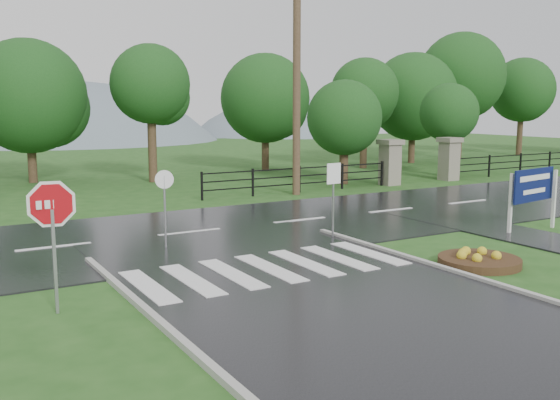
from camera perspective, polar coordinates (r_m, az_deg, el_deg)
ground at (r=11.11m, az=12.08°, el=-12.11°), size 120.00×120.00×0.00m
main_road at (r=19.38m, az=-8.26°, el=-3.05°), size 90.00×8.00×0.04m
walkway at (r=19.82m, az=22.54°, el=-3.36°), size 2.20×11.00×0.04m
crosswalk at (r=14.97m, az=-0.98°, el=-6.22°), size 6.50×2.80×0.02m
pillar_west at (r=31.12m, az=10.02°, el=3.51°), size 1.00×1.00×2.24m
pillar_east at (r=33.84m, az=15.21°, el=3.74°), size 1.00×1.00×2.24m
fence_west at (r=28.06m, az=1.79°, el=2.16°), size 9.58×0.08×1.20m
hills at (r=75.91m, az=-21.45°, el=-6.78°), size 102.00×48.00×48.00m
treeline at (r=32.86m, az=-15.89°, el=1.51°), size 83.20×5.20×10.00m
stop_sign at (r=12.29m, az=-20.12°, el=-1.37°), size 1.19×0.21×2.70m
estate_billboard at (r=20.90m, az=22.18°, el=1.01°), size 2.22×0.42×1.96m
flower_bed at (r=16.16m, az=17.77°, el=-5.19°), size 2.00×2.00×0.40m
reg_sign_small at (r=18.28m, az=4.91°, el=1.32°), size 0.50×0.07×2.24m
reg_sign_round at (r=17.18m, az=-10.50°, el=0.08°), size 0.50×0.14×2.17m
utility_pole_east at (r=27.23m, az=1.54°, el=11.13°), size 1.72×0.67×9.98m
entrance_tree_left at (r=31.13m, az=5.91°, el=7.47°), size 3.71×3.71×5.15m
entrance_tree_right at (r=35.78m, az=15.21°, el=7.68°), size 3.21×3.21×5.11m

